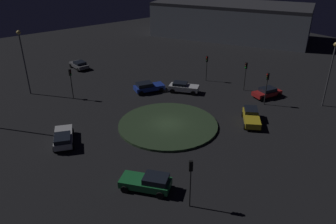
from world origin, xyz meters
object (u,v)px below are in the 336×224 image
traffic_light_north_near (267,83)px  store_building (231,20)px  car_silver (63,138)px  traffic_light_northwest (207,63)px  car_blue (148,87)px  traffic_light_north (246,71)px  traffic_light_west (71,78)px  car_yellow (251,117)px  car_green (148,182)px  streetlamp_northeast_near (332,63)px  traffic_light_southeast (191,175)px  car_red (267,92)px  streetlamp_southwest (23,53)px  car_grey (79,65)px  car_white (183,87)px

traffic_light_north_near → store_building: 38.69m
car_silver → traffic_light_northwest: traffic_light_northwest is taller
car_blue → traffic_light_northwest: bearing=3.2°
traffic_light_northwest → traffic_light_north_near: 11.37m
traffic_light_north → traffic_light_west: bearing=-37.0°
traffic_light_northwest → car_yellow: bearing=37.9°
traffic_light_north_near → store_building: store_building is taller
car_green → car_blue: bearing=-72.5°
store_building → car_green: bearing=97.8°
car_silver → streetlamp_northeast_near: (12.09, 31.19, 5.17)m
traffic_light_west → traffic_light_north_near: size_ratio=0.97×
car_blue → store_building: size_ratio=0.12×
car_silver → traffic_light_southeast: size_ratio=1.08×
car_silver → store_building: bearing=-42.4°
traffic_light_west → store_building: bearing=83.2°
car_yellow → store_building: (-31.58, 30.65, 3.17)m
car_red → streetlamp_southwest: 34.51m
car_blue → traffic_light_southeast: 24.76m
car_green → streetlamp_northeast_near: streetlamp_northeast_near is taller
car_grey → traffic_light_northwest: 22.60m
traffic_light_north_near → streetlamp_southwest: (-23.27, -23.75, 2.87)m
traffic_light_southeast → streetlamp_southwest: size_ratio=0.48×
car_blue → traffic_light_northwest: 10.29m
car_red → streetlamp_northeast_near: streetlamp_northeast_near is taller
car_green → store_building: store_building is taller
traffic_light_north_near → streetlamp_northeast_near: bearing=152.6°
car_white → traffic_light_west: size_ratio=1.02×
car_silver → car_green: 12.16m
car_red → streetlamp_northeast_near: (6.45, 3.49, 5.22)m
car_green → streetlamp_northeast_near: 28.82m
car_grey → traffic_light_north: (24.43, 15.04, 2.33)m
car_green → store_building: (-34.16, 47.67, 3.12)m
car_white → car_green: size_ratio=0.96×
traffic_light_north_near → car_blue: bearing=-40.3°
car_white → traffic_light_north_near: size_ratio=0.99×
streetlamp_southwest → streetlamp_northeast_near: bearing=46.3°
streetlamp_southwest → traffic_light_northwest: bearing=63.4°
streetlamp_northeast_near → store_building: 39.53m
streetlamp_southwest → streetlamp_northeast_near: 41.00m
car_yellow → car_grey: (-31.68, -7.84, -0.04)m
car_grey → traffic_light_north_near: bearing=-157.2°
car_blue → car_red: car_blue is taller
car_silver → traffic_light_northwest: (-4.36, 25.38, 2.12)m
traffic_light_southeast → streetlamp_northeast_near: bearing=-51.8°
traffic_light_north_near → streetlamp_northeast_near: 8.25m
streetlamp_southwest → streetlamp_northeast_near: size_ratio=1.06×
car_red → traffic_light_north_near: traffic_light_north_near is taller
car_red → traffic_light_west: size_ratio=1.01×
car_silver → traffic_light_north_near: 26.37m
car_grey → traffic_light_southeast: 38.90m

